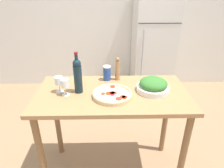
# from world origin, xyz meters

# --- Properties ---
(wall_back) EXTENTS (6.40, 0.06, 2.60)m
(wall_back) POSITION_xyz_m (0.00, 2.13, 1.30)
(wall_back) COLOR silver
(wall_back) RESTS_ON ground_plane
(refrigerator) EXTENTS (0.62, 0.73, 1.78)m
(refrigerator) POSITION_xyz_m (0.70, 1.72, 0.89)
(refrigerator) COLOR silver
(refrigerator) RESTS_ON ground_plane
(prep_counter) EXTENTS (1.31, 0.67, 0.95)m
(prep_counter) POSITION_xyz_m (0.00, 0.00, 0.80)
(prep_counter) COLOR #A87A4C
(prep_counter) RESTS_ON ground_plane
(wine_bottle) EXTENTS (0.07, 0.07, 0.35)m
(wine_bottle) POSITION_xyz_m (-0.28, 0.01, 1.11)
(wine_bottle) COLOR #142833
(wine_bottle) RESTS_ON prep_counter
(wine_glass_near) EXTENTS (0.07, 0.07, 0.14)m
(wine_glass_near) POSITION_xyz_m (-0.38, -0.04, 1.05)
(wine_glass_near) COLOR silver
(wine_glass_near) RESTS_ON prep_counter
(wine_glass_far) EXTENTS (0.07, 0.07, 0.14)m
(wine_glass_far) POSITION_xyz_m (-0.45, 0.01, 1.05)
(wine_glass_far) COLOR silver
(wine_glass_far) RESTS_ON prep_counter
(pepper_mill) EXTENTS (0.05, 0.05, 0.22)m
(pepper_mill) POSITION_xyz_m (0.06, 0.25, 1.06)
(pepper_mill) COLOR #AD7F51
(pepper_mill) RESTS_ON prep_counter
(salad_bowl) EXTENTS (0.28, 0.28, 0.12)m
(salad_bowl) POSITION_xyz_m (0.35, 0.01, 1.00)
(salad_bowl) COLOR white
(salad_bowl) RESTS_ON prep_counter
(homemade_pizza) EXTENTS (0.33, 0.33, 0.04)m
(homemade_pizza) POSITION_xyz_m (0.01, -0.07, 0.97)
(homemade_pizza) COLOR #DBC189
(homemade_pizza) RESTS_ON prep_counter
(salt_canister) EXTENTS (0.07, 0.07, 0.14)m
(salt_canister) POSITION_xyz_m (-0.04, 0.25, 1.02)
(salt_canister) COLOR #284CA3
(salt_canister) RESTS_ON prep_counter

